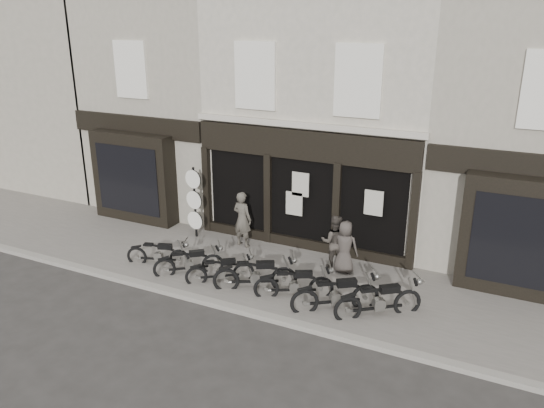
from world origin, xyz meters
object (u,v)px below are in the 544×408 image
at_px(motorcycle_2, 221,273).
at_px(man_right, 345,247).
at_px(motorcycle_5, 336,297).
at_px(motorcycle_1, 190,265).
at_px(motorcycle_6, 379,303).
at_px(advert_sign_post, 195,205).
at_px(motorcycle_3, 256,277).
at_px(motorcycle_0, 159,256).
at_px(man_centre, 334,242).
at_px(man_left, 242,219).
at_px(motorcycle_4, 295,286).

bearing_deg(motorcycle_2, man_right, -1.32).
xyz_separation_m(motorcycle_5, man_right, (-0.49, 2.06, 0.46)).
bearing_deg(motorcycle_1, motorcycle_5, -39.40).
distance_m(motorcycle_6, advert_sign_post, 7.22).
bearing_deg(motorcycle_3, motorcycle_0, 150.00).
bearing_deg(man_centre, man_left, -21.25).
bearing_deg(motorcycle_5, motorcycle_1, 143.78).
relative_size(motorcycle_1, motorcycle_5, 0.85).
distance_m(motorcycle_5, man_centre, 2.43).
bearing_deg(man_centre, motorcycle_4, 63.27).
bearing_deg(motorcycle_3, man_right, 18.88).
height_order(motorcycle_4, motorcycle_6, motorcycle_6).
bearing_deg(man_right, man_centre, -26.43).
distance_m(motorcycle_3, man_centre, 2.63).
bearing_deg(advert_sign_post, man_right, 3.06).
relative_size(motorcycle_2, man_left, 0.91).
bearing_deg(motorcycle_3, man_centre, 27.55).
bearing_deg(motorcycle_2, man_centre, 4.74).
xyz_separation_m(motorcycle_1, man_centre, (3.57, 2.18, 0.54)).
relative_size(motorcycle_4, man_centre, 1.21).
relative_size(motorcycle_6, man_left, 1.06).
distance_m(motorcycle_1, man_right, 4.46).
height_order(motorcycle_5, advert_sign_post, advert_sign_post).
relative_size(motorcycle_6, man_centre, 1.20).
xyz_separation_m(motorcycle_4, motorcycle_6, (2.24, 0.03, 0.03)).
relative_size(man_left, man_right, 1.17).
bearing_deg(man_centre, advert_sign_post, -19.55).
bearing_deg(motorcycle_5, motorcycle_3, 142.40).
bearing_deg(man_centre, motorcycle_1, 13.70).
relative_size(motorcycle_2, advert_sign_post, 0.66).
bearing_deg(motorcycle_6, man_right, 90.94).
xyz_separation_m(motorcycle_3, motorcycle_5, (2.31, -0.08, 0.00)).
height_order(motorcycle_3, motorcycle_5, motorcycle_5).
xyz_separation_m(motorcycle_3, motorcycle_6, (3.35, 0.10, -0.00)).
bearing_deg(motorcycle_2, motorcycle_5, -36.84).
bearing_deg(man_left, motorcycle_4, 150.03).
bearing_deg(motorcycle_1, motorcycle_2, -40.13).
relative_size(motorcycle_3, man_centre, 1.30).
relative_size(motorcycle_5, motorcycle_6, 1.03).
bearing_deg(motorcycle_5, man_centre, 75.59).
height_order(motorcycle_2, motorcycle_5, motorcycle_5).
bearing_deg(motorcycle_1, motorcycle_3, -37.91).
height_order(motorcycle_1, motorcycle_4, motorcycle_4).
height_order(motorcycle_0, advert_sign_post, advert_sign_post).
height_order(man_left, advert_sign_post, advert_sign_post).
distance_m(motorcycle_6, man_right, 2.47).
distance_m(motorcycle_0, motorcycle_1, 1.18).
bearing_deg(motorcycle_4, advert_sign_post, 126.59).
xyz_separation_m(motorcycle_0, motorcycle_5, (5.61, -0.16, 0.07)).
height_order(motorcycle_0, motorcycle_2, same).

